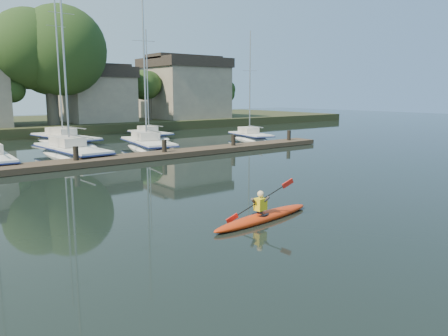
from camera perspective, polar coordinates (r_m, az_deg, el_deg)
ground at (r=17.06m, az=7.23°, el=-5.02°), size 160.00×160.00×0.00m
kayak at (r=15.16m, az=5.08°, el=-6.18°), size 4.72×1.18×1.50m
dock at (r=28.48m, az=-13.02°, el=1.22°), size 34.00×2.00×1.80m
sailboat_2 at (r=31.86m, az=-19.26°, el=1.08°), size 3.13×10.02×16.33m
sailboat_3 at (r=34.65m, az=-9.91°, el=2.14°), size 3.72×9.08×14.23m
sailboat_4 at (r=41.14m, az=3.46°, el=3.52°), size 3.13×6.75×11.05m
sailboat_6 at (r=40.67m, az=-20.04°, el=2.84°), size 3.98×10.83×16.86m
sailboat_7 at (r=43.77m, az=-9.64°, el=3.79°), size 2.19×7.16×11.42m
shore at (r=53.62m, az=-23.52°, el=7.85°), size 90.00×25.25×12.75m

